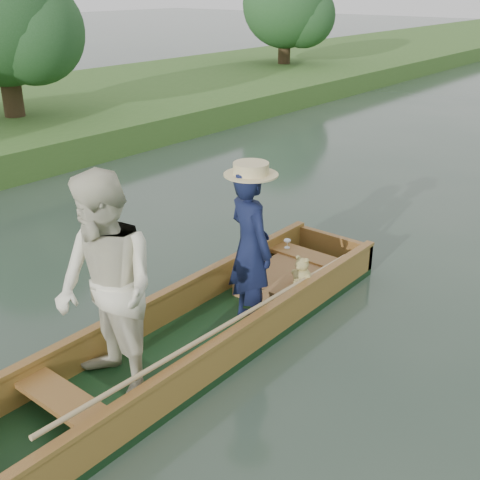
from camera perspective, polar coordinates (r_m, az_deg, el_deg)
The scene contains 2 objects.
ground at distance 6.12m, azimuth -3.61°, elevation -9.93°, with size 120.00×120.00×0.00m, color #283D30.
punt at distance 5.52m, azimuth -6.14°, elevation -5.21°, with size 1.12×5.00×2.05m.
Camera 1 is at (3.53, -3.72, 3.35)m, focal length 45.00 mm.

